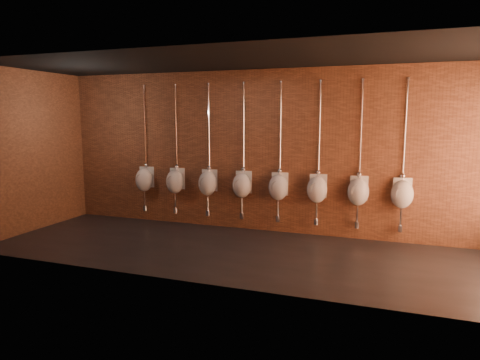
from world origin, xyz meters
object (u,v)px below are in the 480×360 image
(urinal_3, at_px, (242,185))
(urinal_0, at_px, (144,179))
(urinal_4, at_px, (278,187))
(urinal_5, at_px, (317,189))
(urinal_7, at_px, (402,193))
(urinal_1, at_px, (175,181))
(urinal_2, at_px, (208,183))
(urinal_6, at_px, (358,191))

(urinal_3, bearing_deg, urinal_0, 180.00)
(urinal_4, bearing_deg, urinal_5, 0.00)
(urinal_0, xyz_separation_m, urinal_7, (5.27, 0.00, 0.00))
(urinal_1, xyz_separation_m, urinal_3, (1.51, 0.00, 0.00))
(urinal_0, distance_m, urinal_7, 5.27)
(urinal_0, xyz_separation_m, urinal_4, (3.01, 0.00, 0.00))
(urinal_2, height_order, urinal_3, same)
(urinal_0, relative_size, urinal_7, 1.00)
(urinal_4, distance_m, urinal_5, 0.75)
(urinal_2, xyz_separation_m, urinal_3, (0.75, 0.00, 0.00))
(urinal_1, distance_m, urinal_3, 1.51)
(urinal_2, xyz_separation_m, urinal_4, (1.51, 0.00, 0.00))
(urinal_6, bearing_deg, urinal_3, 180.00)
(urinal_5, bearing_deg, urinal_3, 180.00)
(urinal_1, height_order, urinal_4, same)
(urinal_3, xyz_separation_m, urinal_6, (2.26, 0.00, 0.00))
(urinal_1, bearing_deg, urinal_7, 0.00)
(urinal_4, height_order, urinal_6, same)
(urinal_4, bearing_deg, urinal_0, 180.00)
(urinal_6, distance_m, urinal_7, 0.75)
(urinal_0, height_order, urinal_3, same)
(urinal_6, bearing_deg, urinal_4, 180.00)
(urinal_5, bearing_deg, urinal_6, 0.00)
(urinal_1, xyz_separation_m, urinal_6, (3.76, 0.00, 0.00))
(urinal_2, bearing_deg, urinal_5, 0.00)
(urinal_1, xyz_separation_m, urinal_2, (0.75, 0.00, 0.00))
(urinal_1, distance_m, urinal_4, 2.26)
(urinal_5, bearing_deg, urinal_1, 180.00)
(urinal_0, height_order, urinal_7, same)
(urinal_4, height_order, urinal_5, same)
(urinal_2, xyz_separation_m, urinal_7, (3.76, 0.00, 0.00))
(urinal_0, height_order, urinal_5, same)
(urinal_0, height_order, urinal_6, same)
(urinal_4, xyz_separation_m, urinal_6, (1.51, 0.00, 0.00))
(urinal_3, distance_m, urinal_6, 2.26)
(urinal_4, distance_m, urinal_6, 1.51)
(urinal_0, bearing_deg, urinal_1, 0.00)
(urinal_0, relative_size, urinal_4, 1.00)
(urinal_1, distance_m, urinal_7, 4.52)
(urinal_1, bearing_deg, urinal_5, 0.00)
(urinal_6, height_order, urinal_7, same)
(urinal_2, distance_m, urinal_5, 2.26)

